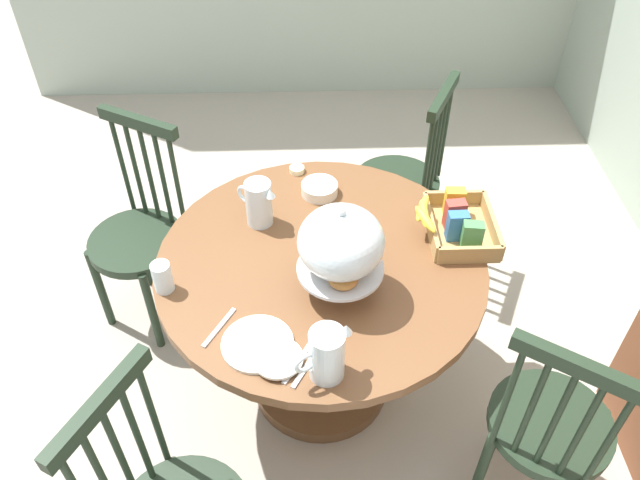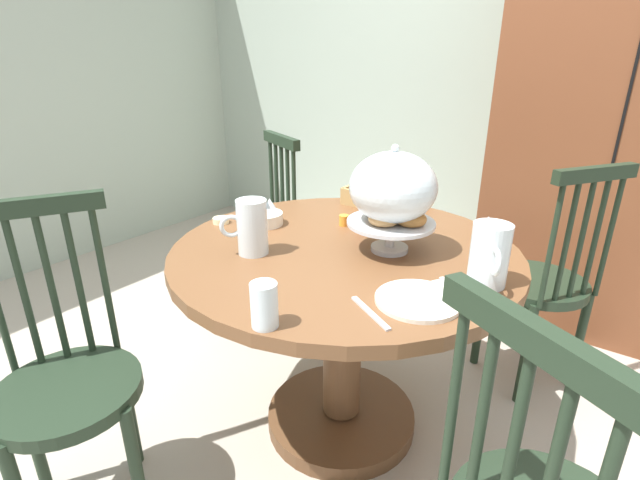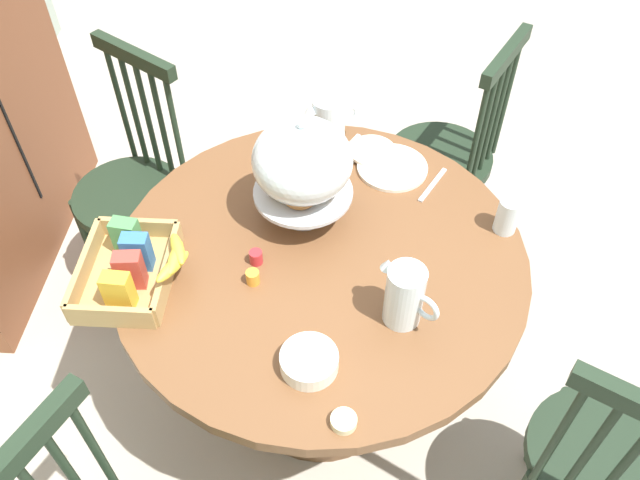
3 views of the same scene
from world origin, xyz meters
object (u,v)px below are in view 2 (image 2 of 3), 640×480
(china_plate_large, at_px, (418,300))
(china_plate_small, at_px, (452,294))
(milk_pitcher, at_px, (489,258))
(drinking_glass, at_px, (264,305))
(pastry_stand_with_dome, at_px, (393,192))
(cereal_bowl, at_px, (264,219))
(windsor_chair_near_window, at_px, (260,240))
(wooden_armoire, at_px, (624,135))
(dining_table, at_px, (343,306))
(butter_dish, at_px, (221,220))
(windsor_chair_by_cabinet, at_px, (68,386))
(cereal_basket, at_px, (384,194))
(orange_juice_pitcher, at_px, (252,229))
(windsor_chair_far_side, at_px, (541,285))

(china_plate_large, height_order, china_plate_small, china_plate_small)
(milk_pitcher, height_order, drinking_glass, milk_pitcher)
(pastry_stand_with_dome, bearing_deg, cereal_bowl, -174.28)
(china_plate_large, bearing_deg, milk_pitcher, 62.17)
(windsor_chair_near_window, xyz_separation_m, china_plate_large, (1.13, -0.61, 0.29))
(wooden_armoire, bearing_deg, dining_table, -113.60)
(dining_table, distance_m, cereal_bowl, 0.44)
(cereal_bowl, bearing_deg, wooden_armoire, 55.28)
(china_plate_small, relative_size, drinking_glass, 1.36)
(windsor_chair_near_window, relative_size, butter_dish, 16.25)
(milk_pitcher, xyz_separation_m, china_plate_small, (-0.04, -0.14, -0.06))
(windsor_chair_by_cabinet, distance_m, cereal_bowl, 0.82)
(drinking_glass, bearing_deg, china_plate_large, 52.42)
(windsor_chair_near_window, xyz_separation_m, cereal_basket, (0.65, 0.08, 0.33))
(orange_juice_pitcher, distance_m, milk_pitcher, 0.71)
(windsor_chair_far_side, bearing_deg, pastry_stand_with_dome, -119.36)
(dining_table, height_order, pastry_stand_with_dome, pastry_stand_with_dome)
(wooden_armoire, height_order, dining_table, wooden_armoire)
(china_plate_small, bearing_deg, wooden_armoire, 82.57)
(cereal_basket, bearing_deg, wooden_armoire, 51.79)
(cereal_bowl, bearing_deg, orange_juice_pitcher, -55.07)
(china_plate_small, xyz_separation_m, cereal_bowl, (-0.78, 0.15, 0.01))
(windsor_chair_far_side, distance_m, china_plate_small, 0.91)
(pastry_stand_with_dome, bearing_deg, orange_juice_pitcher, -141.50)
(wooden_armoire, bearing_deg, drinking_glass, -104.65)
(orange_juice_pitcher, xyz_separation_m, drinking_glass, (0.32, -0.30, -0.03))
(orange_juice_pitcher, bearing_deg, windsor_chair_by_cabinet, -113.75)
(windsor_chair_by_cabinet, xyz_separation_m, milk_pitcher, (0.91, 0.75, 0.37))
(pastry_stand_with_dome, height_order, cereal_bowl, pastry_stand_with_dome)
(dining_table, relative_size, windsor_chair_by_cabinet, 1.17)
(orange_juice_pitcher, relative_size, butter_dish, 2.95)
(wooden_armoire, xyz_separation_m, orange_juice_pitcher, (-0.83, -1.65, -0.16))
(windsor_chair_far_side, bearing_deg, dining_table, -125.37)
(windsor_chair_far_side, bearing_deg, drinking_glass, -107.53)
(windsor_chair_by_cabinet, relative_size, cereal_bowl, 6.96)
(windsor_chair_near_window, relative_size, milk_pitcher, 5.52)
(pastry_stand_with_dome, bearing_deg, milk_pitcher, -9.88)
(orange_juice_pitcher, bearing_deg, windsor_chair_far_side, 52.50)
(dining_table, distance_m, china_plate_large, 0.47)
(wooden_armoire, distance_m, cereal_basket, 1.23)
(windsor_chair_by_cabinet, height_order, orange_juice_pitcher, windsor_chair_by_cabinet)
(cereal_basket, height_order, china_plate_large, cereal_basket)
(cereal_bowl, relative_size, butter_dish, 2.33)
(dining_table, bearing_deg, windsor_chair_by_cabinet, -120.48)
(pastry_stand_with_dome, xyz_separation_m, cereal_bowl, (-0.50, -0.05, -0.17))
(windsor_chair_near_window, xyz_separation_m, pastry_stand_with_dome, (0.91, -0.35, 0.48))
(orange_juice_pitcher, distance_m, cereal_basket, 0.71)
(wooden_armoire, bearing_deg, cereal_bowl, -124.72)
(china_plate_small, bearing_deg, pastry_stand_with_dome, 145.23)
(milk_pitcher, bearing_deg, dining_table, 179.97)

